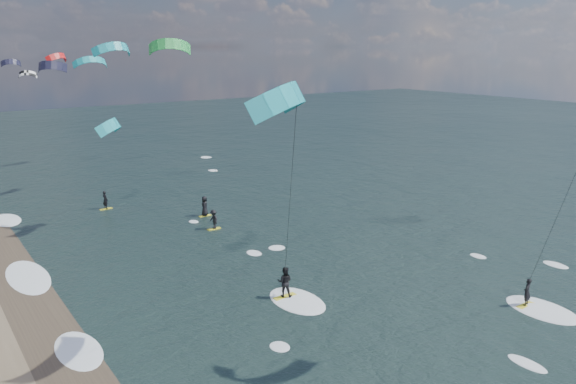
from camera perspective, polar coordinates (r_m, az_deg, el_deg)
kitesurfer_near_b at (r=25.80m, az=0.73°, el=2.50°), size 7.20×9.23×13.43m
far_kitesurfers at (r=47.86m, az=-10.10°, el=-1.85°), size 7.44×11.59×1.77m
bg_kite_field at (r=68.47m, az=-20.72°, el=12.23°), size 10.88×59.26×7.06m
shoreline_surf at (r=29.68m, az=-19.56°, el=-14.88°), size 2.40×79.40×0.11m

